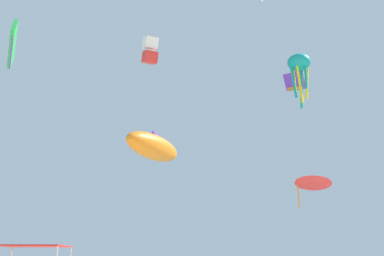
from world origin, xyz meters
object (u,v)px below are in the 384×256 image
object	(u,v)px
kite_inflatable_orange	(153,147)
kite_parafoil_purple	(294,81)
canopy_tent	(33,248)
kite_box_white	(150,50)
kite_octopus_teal	(299,65)
kite_delta_red	(313,180)
kite_parafoil_green	(12,45)

from	to	relation	value
kite_inflatable_orange	kite_parafoil_purple	bearing A→B (deg)	159.22
canopy_tent	kite_box_white	bearing A→B (deg)	35.65
canopy_tent	kite_parafoil_purple	distance (m)	35.25
kite_octopus_teal	canopy_tent	bearing A→B (deg)	-84.90
kite_parafoil_purple	kite_inflatable_orange	bearing A→B (deg)	-50.88
kite_inflatable_orange	kite_box_white	bearing A→B (deg)	30.12
canopy_tent	kite_inflatable_orange	world-z (taller)	kite_inflatable_orange
canopy_tent	kite_octopus_teal	distance (m)	30.42
canopy_tent	kite_delta_red	xyz separation A→B (m)	(17.94, 10.98, 5.35)
kite_delta_red	kite_inflatable_orange	distance (m)	12.73
kite_parafoil_purple	kite_parafoil_green	bearing A→B (deg)	-60.35
kite_parafoil_green	kite_octopus_teal	xyz separation A→B (m)	(24.54, 7.18, 2.67)
canopy_tent	kite_octopus_teal	size ratio (longest dim) A/B	0.64
kite_parafoil_purple	kite_inflatable_orange	size ratio (longest dim) A/B	1.01
canopy_tent	kite_parafoil_purple	bearing A→B (deg)	46.47
kite_parafoil_purple	kite_octopus_teal	world-z (taller)	kite_parafoil_purple
kite_delta_red	kite_inflatable_orange	size ratio (longest dim) A/B	0.58
kite_box_white	kite_octopus_teal	distance (m)	19.32
kite_delta_red	canopy_tent	bearing A→B (deg)	-118.12
canopy_tent	kite_inflatable_orange	size ratio (longest dim) A/B	0.50
canopy_tent	kite_box_white	distance (m)	13.85
canopy_tent	kite_inflatable_orange	distance (m)	14.11
kite_parafoil_green	kite_parafoil_purple	bearing A→B (deg)	-81.90
kite_parafoil_purple	kite_delta_red	world-z (taller)	kite_parafoil_purple
kite_inflatable_orange	kite_parafoil_green	world-z (taller)	kite_parafoil_green
kite_octopus_teal	kite_inflatable_orange	bearing A→B (deg)	-103.43
canopy_tent	kite_parafoil_green	xyz separation A→B (m)	(-5.25, 8.59, 14.78)
kite_box_white	kite_octopus_teal	world-z (taller)	kite_octopus_teal
kite_parafoil_green	canopy_tent	bearing A→B (deg)	-167.49
kite_box_white	kite_parafoil_green	distance (m)	11.73
kite_parafoil_green	kite_octopus_teal	size ratio (longest dim) A/B	0.79
kite_delta_red	kite_inflatable_orange	xyz separation A→B (m)	(-12.51, -0.45, 2.32)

